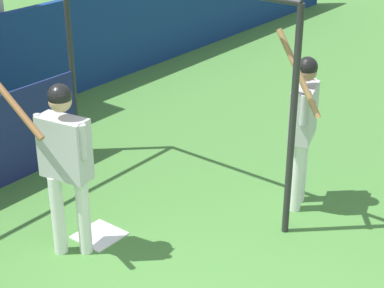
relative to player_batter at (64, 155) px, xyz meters
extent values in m
cylinder|color=#282828|center=(1.64, -1.48, 0.13)|extent=(0.07, 0.07, 2.41)
cylinder|color=#282828|center=(1.64, 1.68, 0.13)|extent=(0.07, 0.07, 2.41)
cube|color=white|center=(0.36, -0.01, -1.07)|extent=(0.44, 0.44, 0.02)
cylinder|color=white|center=(0.09, -0.10, -0.65)|extent=(0.15, 0.15, 0.85)
cylinder|color=white|center=(-0.07, 0.09, -0.65)|extent=(0.15, 0.15, 0.85)
cube|color=#B7B7B7|center=(0.01, -0.01, 0.07)|extent=(0.30, 0.52, 0.60)
sphere|color=tan|center=(0.01, -0.01, 0.54)|extent=(0.21, 0.21, 0.21)
sphere|color=black|center=(0.01, -0.01, 0.58)|extent=(0.22, 0.22, 0.22)
cylinder|color=#B7B7B7|center=(0.01, -0.26, 0.21)|extent=(0.08, 0.08, 0.33)
cylinder|color=#B7B7B7|center=(-0.07, 0.24, 0.21)|extent=(0.08, 0.08, 0.33)
cylinder|color=brown|center=(-0.33, 0.22, 0.57)|extent=(0.06, 0.74, 0.54)
sphere|color=brown|center=(0.02, 0.22, 0.32)|extent=(0.08, 0.08, 0.08)
cylinder|color=white|center=(2.29, -1.27, -0.66)|extent=(0.16, 0.16, 0.83)
cylinder|color=white|center=(2.09, -1.33, -0.66)|extent=(0.16, 0.16, 0.83)
cube|color=#B7B7B7|center=(2.19, -1.30, 0.04)|extent=(0.53, 0.36, 0.59)
sphere|color=#A37556|center=(2.19, -1.30, 0.50)|extent=(0.21, 0.21, 0.21)
sphere|color=black|center=(2.19, -1.30, 0.55)|extent=(0.22, 0.22, 0.22)
cylinder|color=#B7B7B7|center=(2.45, -1.26, 0.18)|extent=(0.09, 0.09, 0.32)
cylinder|color=#B7B7B7|center=(1.96, -1.42, 0.18)|extent=(0.09, 0.09, 0.32)
cylinder|color=#AD7F4C|center=(1.81, -1.41, 0.60)|extent=(0.13, 0.59, 0.81)
sphere|color=#AD7F4C|center=(2.08, -1.44, 0.22)|extent=(0.08, 0.08, 0.08)
camera|label=1|loc=(-3.47, -4.23, 2.62)|focal=60.00mm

